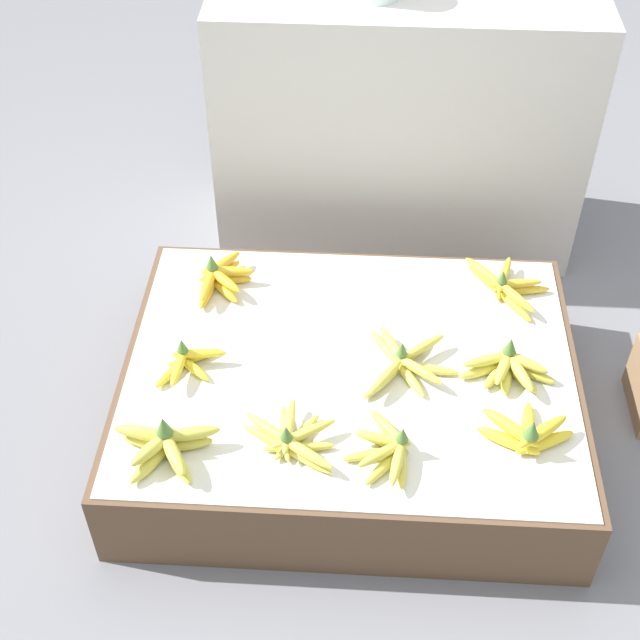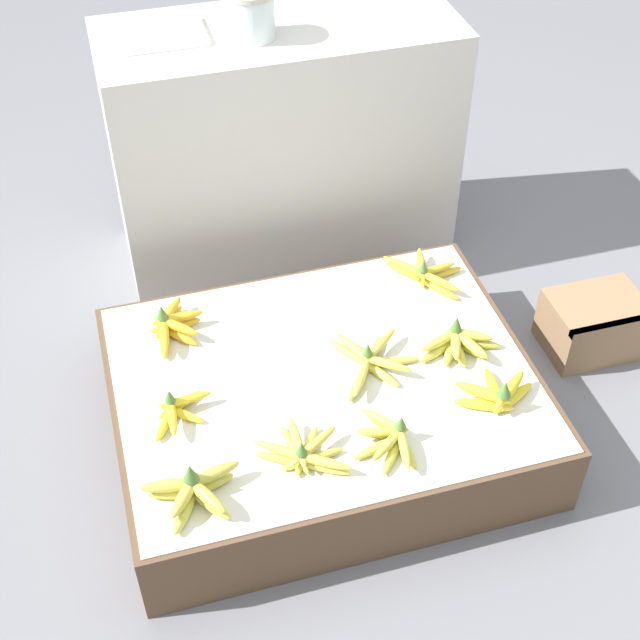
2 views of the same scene
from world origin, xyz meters
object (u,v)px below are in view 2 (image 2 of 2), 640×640
at_px(banana_bunch_front_left, 194,491).
at_px(banana_bunch_middle_midright, 370,361).
at_px(banana_bunch_middle_right, 458,344).
at_px(glass_jar, 252,14).
at_px(banana_bunch_front_midright, 389,439).
at_px(wooden_crate, 593,324).
at_px(banana_bunch_front_right, 497,394).
at_px(foam_tray_white, 160,35).
at_px(banana_bunch_back_left, 171,326).
at_px(banana_bunch_back_right, 425,273).
at_px(banana_bunch_front_midleft, 304,454).
at_px(banana_bunch_middle_left, 176,410).

distance_m(banana_bunch_front_left, banana_bunch_middle_midright, 0.63).
bearing_deg(banana_bunch_middle_right, glass_jar, 113.16).
xyz_separation_m(banana_bunch_front_midright, banana_bunch_middle_midright, (0.04, 0.27, 0.00)).
relative_size(wooden_crate, banana_bunch_middle_right, 1.17).
height_order(banana_bunch_front_midright, banana_bunch_front_right, banana_bunch_front_right).
xyz_separation_m(banana_bunch_front_midright, foam_tray_white, (-0.33, 1.19, 0.58)).
xyz_separation_m(banana_bunch_front_left, banana_bunch_front_midright, (0.51, 0.03, -0.01)).
bearing_deg(wooden_crate, banana_bunch_back_left, 172.31).
bearing_deg(banana_bunch_front_left, banana_bunch_middle_midright, 29.07).
xyz_separation_m(banana_bunch_front_left, glass_jar, (0.44, 1.15, 0.63)).
xyz_separation_m(wooden_crate, banana_bunch_middle_right, (-0.53, -0.12, 0.17)).
bearing_deg(banana_bunch_back_right, banana_bunch_back_left, -178.39).
height_order(banana_bunch_front_midleft, banana_bunch_front_right, banana_bunch_front_right).
bearing_deg(banana_bunch_back_right, foam_tray_white, 136.81).
bearing_deg(banana_bunch_middle_right, banana_bunch_front_midright, -138.46).
height_order(banana_bunch_front_left, banana_bunch_front_right, banana_bunch_front_left).
bearing_deg(wooden_crate, banana_bunch_front_left, -162.64).
xyz_separation_m(banana_bunch_back_right, foam_tray_white, (-0.65, 0.61, 0.58)).
bearing_deg(banana_bunch_middle_left, foam_tray_white, 79.65).
bearing_deg(banana_bunch_front_midright, banana_bunch_middle_left, 154.00).
bearing_deg(banana_bunch_back_left, banana_bunch_front_midleft, -65.89).
bearing_deg(banana_bunch_middle_midright, banana_bunch_front_midright, -98.52).
bearing_deg(banana_bunch_middle_right, banana_bunch_front_right, -83.33).
distance_m(banana_bunch_middle_right, banana_bunch_back_right, 0.32).
bearing_deg(wooden_crate, banana_bunch_front_midright, -155.02).
relative_size(banana_bunch_middle_right, glass_jar, 1.75).
height_order(banana_bunch_front_midright, banana_bunch_middle_left, same).
distance_m(banana_bunch_front_right, foam_tray_white, 1.43).
bearing_deg(banana_bunch_middle_left, glass_jar, 63.42).
bearing_deg(banana_bunch_middle_left, banana_bunch_middle_right, 1.39).
relative_size(banana_bunch_front_midright, banana_bunch_middle_left, 1.37).
relative_size(banana_bunch_front_right, banana_bunch_back_left, 1.08).
bearing_deg(banana_bunch_back_left, banana_bunch_middle_left, -96.65).
height_order(banana_bunch_middle_midright, banana_bunch_back_right, banana_bunch_middle_midright).
bearing_deg(banana_bunch_front_right, banana_bunch_front_midright, -170.11).
bearing_deg(glass_jar, banana_bunch_front_midleft, -98.00).
height_order(wooden_crate, banana_bunch_back_left, banana_bunch_back_left).
xyz_separation_m(banana_bunch_front_midleft, banana_bunch_front_right, (0.54, 0.04, 0.01)).
height_order(banana_bunch_front_left, banana_bunch_middle_left, banana_bunch_front_left).
relative_size(banana_bunch_back_right, foam_tray_white, 0.92).
bearing_deg(banana_bunch_front_right, banana_bunch_back_right, 90.30).
xyz_separation_m(wooden_crate, banana_bunch_front_left, (-1.33, -0.42, 0.18)).
distance_m(banana_bunch_middle_midright, foam_tray_white, 1.15).
height_order(banana_bunch_back_left, foam_tray_white, foam_tray_white).
relative_size(banana_bunch_front_left, glass_jar, 1.75).
distance_m(wooden_crate, banana_bunch_middle_left, 1.35).
bearing_deg(banana_bunch_front_left, wooden_crate, 17.36).
xyz_separation_m(banana_bunch_back_left, banana_bunch_back_right, (0.79, 0.02, -0.00)).
bearing_deg(wooden_crate, foam_tray_white, 145.12).
xyz_separation_m(banana_bunch_front_right, banana_bunch_middle_midright, (-0.28, 0.22, -0.01)).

